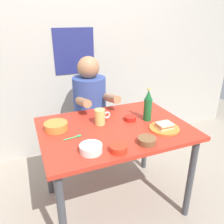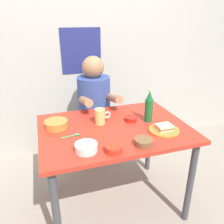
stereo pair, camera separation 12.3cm
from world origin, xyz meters
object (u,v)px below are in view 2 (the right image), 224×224
sandwich (164,127)px  beer_bottle (149,107)px  dining_table (114,138)px  person_seated (94,98)px  beer_mug (100,116)px  sauce_bowl_chili (113,148)px  stool (95,134)px  plate_orange (164,130)px

sandwich → beer_bottle: size_ratio=0.42×
dining_table → person_seated: size_ratio=1.53×
beer_mug → beer_bottle: (0.37, -0.07, 0.06)m
beer_bottle → beer_mug: bearing=168.9°
sandwich → sauce_bowl_chili: 0.45m
stool → person_seated: size_ratio=0.63×
stool → sauce_bowl_chili: sauce_bowl_chili is taller
person_seated → plate_orange: (0.32, -0.80, -0.02)m
person_seated → sauce_bowl_chili: bearing=-96.4°
sandwich → beer_bottle: (-0.03, 0.19, 0.09)m
stool → sandwich: sandwich is taller
stool → beer_mug: beer_mug is taller
stool → person_seated: person_seated is taller
sandwich → sauce_bowl_chili: bearing=-162.3°
stool → dining_table: bearing=-89.6°
plate_orange → sandwich: size_ratio=2.00×
sandwich → beer_bottle: beer_bottle is taller
beer_mug → dining_table: bearing=-45.2°
person_seated → beer_mug: size_ratio=5.71×
plate_orange → sauce_bowl_chili: 0.45m
plate_orange → beer_bottle: size_ratio=0.84×
person_seated → plate_orange: person_seated is taller
plate_orange → beer_bottle: 0.22m
plate_orange → beer_mug: beer_mug is taller
dining_table → beer_mug: 0.19m
beer_mug → sauce_bowl_chili: beer_mug is taller
sandwich → dining_table: bearing=150.9°
dining_table → person_seated: 0.63m
dining_table → sauce_bowl_chili: (-0.11, -0.32, 0.12)m
stool → sauce_bowl_chili: 1.04m
person_seated → beer_mug: 0.54m
beer_bottle → sauce_bowl_chili: size_ratio=2.38×
stool → beer_bottle: bearing=-64.8°
stool → plate_orange: bearing=-68.1°
stool → beer_bottle: 0.85m
dining_table → sandwich: bearing=-29.1°
plate_orange → beer_mug: (-0.40, 0.26, 0.05)m
stool → sandwich: bearing=-68.1°
stool → sandwich: (0.32, -0.81, 0.42)m
dining_table → beer_bottle: 0.36m
dining_table → plate_orange: size_ratio=5.00×
plate_orange → sandwich: sandwich is taller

